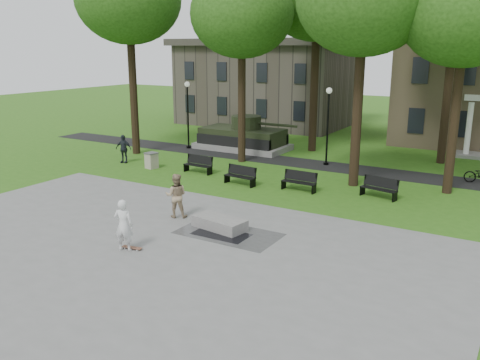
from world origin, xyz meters
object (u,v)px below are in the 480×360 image
Objects in this scene: concrete_block at (219,223)px; friend_watching at (176,196)px; skateboarder at (124,225)px; trash_bin at (152,160)px; park_bench_0 at (199,164)px.

friend_watching is (-2.36, 0.28, 0.72)m from concrete_block.
skateboarder is 1.97× the size of trash_bin.
friend_watching is (-0.67, 3.89, 0.00)m from skateboarder.
friend_watching is at bearing -43.38° from trash_bin.
trash_bin is at bearing -73.74° from skateboarder.
skateboarder is 3.95m from friend_watching.
park_bench_0 is 3.12m from trash_bin.
trash_bin is (-7.56, 10.40, -0.48)m from skateboarder.
concrete_block is 1.16× the size of friend_watching.
concrete_block is at bearing -47.28° from park_bench_0.
friend_watching is at bearing -58.97° from park_bench_0.
concrete_block is 2.48m from friend_watching.
trash_bin is (-9.24, 6.79, 0.24)m from concrete_block.
friend_watching is 9.49m from trash_bin.
concrete_block is 2.29× the size of trash_bin.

